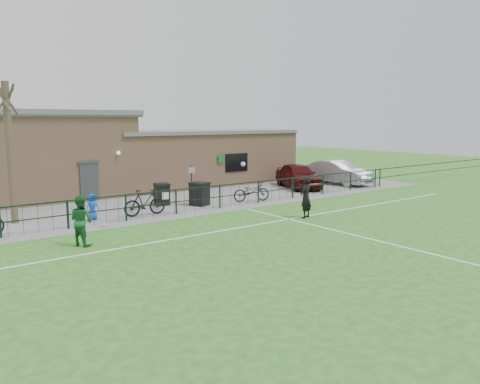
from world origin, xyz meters
TOP-DOWN VIEW (x-y plane):
  - ground at (0.00, 0.00)m, footprint 90.00×90.00m
  - paving_strip at (0.00, 13.50)m, footprint 34.00×13.00m
  - pitch_line_touch at (0.00, 7.80)m, footprint 28.00×0.10m
  - pitch_line_mid at (0.00, 4.00)m, footprint 28.00×0.10m
  - pitch_line_perp at (2.00, 0.00)m, footprint 0.10×16.00m
  - perimeter_fence at (0.00, 8.00)m, footprint 28.00×0.10m
  - bare_tree at (-8.00, 10.50)m, footprint 0.30×0.30m
  - wheelie_bin_left at (-0.87, 10.62)m, footprint 0.85×0.92m
  - wheelie_bin_right at (0.61, 9.29)m, footprint 1.00×1.05m
  - sign_post at (0.71, 10.23)m, footprint 0.07×0.07m
  - car_maroon at (9.18, 10.82)m, footprint 3.57×5.07m
  - car_silver at (12.67, 10.55)m, footprint 2.05×5.05m
  - bicycle_d at (-2.82, 8.60)m, footprint 2.05×0.68m
  - bicycle_e at (3.52, 8.61)m, footprint 2.16×1.31m
  - spectator_child at (-5.09, 9.13)m, footprint 0.63×0.46m
  - goalkeeper_kick at (2.78, 3.82)m, footprint 1.94×3.23m
  - outfield_player at (-6.89, 5.20)m, footprint 0.99×1.08m
  - ball_ground at (-5.23, 7.45)m, footprint 0.20×0.20m
  - clubhouse at (-0.88, 16.50)m, footprint 24.25×5.40m

SIDE VIEW (x-z plane):
  - ground at x=0.00m, z-range 0.00..0.00m
  - pitch_line_touch at x=0.00m, z-range 0.00..0.01m
  - pitch_line_mid at x=0.00m, z-range 0.00..0.01m
  - pitch_line_perp at x=2.00m, z-range 0.00..0.01m
  - paving_strip at x=0.00m, z-range 0.00..0.02m
  - ball_ground at x=-5.23m, z-range 0.00..0.20m
  - wheelie_bin_left at x=-0.87m, z-range 0.02..1.06m
  - bicycle_e at x=3.52m, z-range 0.02..1.09m
  - wheelie_bin_right at x=0.61m, z-range 0.02..1.14m
  - perimeter_fence at x=0.00m, z-range 0.00..1.20m
  - spectator_child at x=-5.09m, z-range 0.02..1.20m
  - bicycle_d at x=-2.82m, z-range 0.02..1.24m
  - car_maroon at x=9.18m, z-range 0.02..1.62m
  - car_silver at x=12.67m, z-range 0.02..1.65m
  - outfield_player at x=-6.89m, z-range 0.00..1.79m
  - goalkeeper_kick at x=2.78m, z-range -0.25..2.19m
  - sign_post at x=0.71m, z-range 0.02..2.02m
  - clubhouse at x=-0.88m, z-range -0.26..4.70m
  - bare_tree at x=-8.00m, z-range 0.00..6.00m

